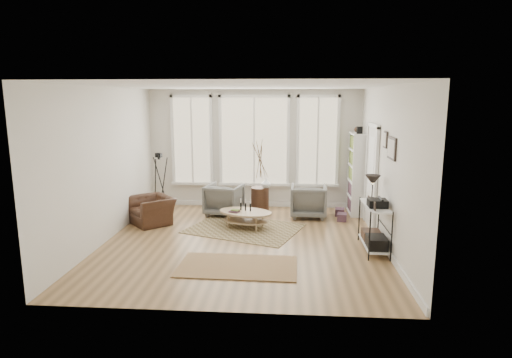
# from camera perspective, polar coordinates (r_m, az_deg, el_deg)

# --- Properties ---
(room) EXTENTS (5.50, 5.54, 2.90)m
(room) POSITION_cam_1_polar(r_m,az_deg,el_deg) (7.91, -1.61, 1.57)
(room) COLOR #9D774A
(room) RESTS_ON ground
(bay_window) EXTENTS (4.14, 0.12, 2.24)m
(bay_window) POSITION_cam_1_polar(r_m,az_deg,el_deg) (10.55, -0.24, 4.86)
(bay_window) COLOR beige
(bay_window) RESTS_ON ground
(door) EXTENTS (0.09, 1.06, 2.22)m
(door) POSITION_cam_1_polar(r_m,az_deg,el_deg) (9.20, 15.14, 0.57)
(door) COLOR silver
(door) RESTS_ON ground
(bookcase) EXTENTS (0.31, 0.85, 2.06)m
(bookcase) POSITION_cam_1_polar(r_m,az_deg,el_deg) (10.25, 13.25, 0.72)
(bookcase) COLOR white
(bookcase) RESTS_ON ground
(low_shelf) EXTENTS (0.38, 1.08, 1.30)m
(low_shelf) POSITION_cam_1_polar(r_m,az_deg,el_deg) (7.92, 15.52, -5.61)
(low_shelf) COLOR white
(low_shelf) RESTS_ON ground
(wall_art) EXTENTS (0.04, 0.88, 0.44)m
(wall_art) POSITION_cam_1_polar(r_m,az_deg,el_deg) (7.72, 17.43, 4.23)
(wall_art) COLOR black
(wall_art) RESTS_ON ground
(rug_main) EXTENTS (2.61, 2.29, 0.01)m
(rug_main) POSITION_cam_1_polar(r_m,az_deg,el_deg) (8.99, -1.55, -6.61)
(rug_main) COLOR brown
(rug_main) RESTS_ON ground
(rug_runner) EXTENTS (1.93, 1.10, 0.01)m
(rug_runner) POSITION_cam_1_polar(r_m,az_deg,el_deg) (7.06, -2.48, -11.52)
(rug_runner) COLOR brown
(rug_runner) RESTS_ON ground
(coffee_table) EXTENTS (1.30, 1.03, 0.52)m
(coffee_table) POSITION_cam_1_polar(r_m,az_deg,el_deg) (8.98, -1.47, -4.81)
(coffee_table) COLOR tan
(coffee_table) RESTS_ON ground
(armchair_left) EXTENTS (0.93, 0.94, 0.73)m
(armchair_left) POSITION_cam_1_polar(r_m,az_deg,el_deg) (10.00, -4.26, -2.73)
(armchair_left) COLOR slate
(armchair_left) RESTS_ON ground
(armchair_right) EXTENTS (0.83, 0.85, 0.74)m
(armchair_right) POSITION_cam_1_polar(r_m,az_deg,el_deg) (9.86, 7.01, -2.92)
(armchair_right) COLOR slate
(armchair_right) RESTS_ON ground
(side_table) EXTENTS (0.42, 0.42, 1.76)m
(side_table) POSITION_cam_1_polar(r_m,az_deg,el_deg) (9.97, 0.54, 0.09)
(side_table) COLOR #3C2317
(side_table) RESTS_ON ground
(vase) EXTENTS (0.24, 0.24, 0.22)m
(vase) POSITION_cam_1_polar(r_m,az_deg,el_deg) (9.95, 1.33, -0.55)
(vase) COLOR silver
(vase) RESTS_ON side_table
(accent_chair) EXTENTS (1.20, 1.19, 0.59)m
(accent_chair) POSITION_cam_1_polar(r_m,az_deg,el_deg) (9.57, -13.73, -4.06)
(accent_chair) COLOR #3C2317
(accent_chair) RESTS_ON ground
(tripod_camera) EXTENTS (0.50, 0.50, 1.42)m
(tripod_camera) POSITION_cam_1_polar(r_m,az_deg,el_deg) (10.42, -12.68, -0.79)
(tripod_camera) COLOR black
(tripod_camera) RESTS_ON ground
(book_stack_near) EXTENTS (0.24, 0.29, 0.17)m
(book_stack_near) POSITION_cam_1_polar(r_m,az_deg,el_deg) (10.14, 11.10, -4.34)
(book_stack_near) COLOR maroon
(book_stack_near) RESTS_ON ground
(book_stack_far) EXTENTS (0.24, 0.29, 0.17)m
(book_stack_far) POSITION_cam_1_polar(r_m,az_deg,el_deg) (9.73, 11.39, -5.00)
(book_stack_far) COLOR maroon
(book_stack_far) RESTS_ON ground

